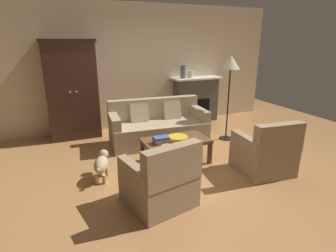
% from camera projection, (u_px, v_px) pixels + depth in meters
% --- Properties ---
extents(ground_plane, '(9.60, 9.60, 0.00)m').
position_uv_depth(ground_plane, '(178.00, 168.00, 4.45)').
color(ground_plane, '#B27A47').
extents(back_wall, '(7.20, 0.10, 2.80)m').
position_uv_depth(back_wall, '(133.00, 67.00, 6.27)').
color(back_wall, beige).
rests_on(back_wall, ground).
extents(fireplace, '(1.26, 0.48, 1.12)m').
position_uv_depth(fireplace, '(196.00, 99.00, 6.87)').
color(fireplace, '#4C4947').
rests_on(fireplace, ground).
extents(armoire, '(1.06, 0.57, 2.03)m').
position_uv_depth(armoire, '(72.00, 90.00, 5.58)').
color(armoire, '#382319').
rests_on(armoire, ground).
extents(couch, '(1.97, 0.98, 0.86)m').
position_uv_depth(couch, '(158.00, 127.00, 5.48)').
color(couch, tan).
rests_on(couch, ground).
extents(coffee_table, '(1.10, 0.60, 0.42)m').
position_uv_depth(coffee_table, '(176.00, 142.00, 4.54)').
color(coffee_table, brown).
rests_on(coffee_table, ground).
extents(fruit_bowl, '(0.33, 0.33, 0.06)m').
position_uv_depth(fruit_bowl, '(178.00, 138.00, 4.49)').
color(fruit_bowl, gold).
rests_on(fruit_bowl, coffee_table).
extents(book_stack, '(0.25, 0.19, 0.11)m').
position_uv_depth(book_stack, '(161.00, 140.00, 4.34)').
color(book_stack, '#B73833').
rests_on(book_stack, coffee_table).
extents(mantel_vase_slate, '(0.12, 0.12, 0.31)m').
position_uv_depth(mantel_vase_slate, '(183.00, 72.00, 6.50)').
color(mantel_vase_slate, '#565B66').
rests_on(mantel_vase_slate, fireplace).
extents(mantel_vase_cream, '(0.13, 0.13, 0.17)m').
position_uv_depth(mantel_vase_cream, '(190.00, 74.00, 6.59)').
color(mantel_vase_cream, beige).
rests_on(mantel_vase_cream, fireplace).
extents(armchair_near_left, '(0.91, 0.91, 0.88)m').
position_uv_depth(armchair_near_left, '(161.00, 182.00, 3.38)').
color(armchair_near_left, '#997F60').
rests_on(armchair_near_left, ground).
extents(armchair_near_right, '(0.84, 0.84, 0.88)m').
position_uv_depth(armchair_near_right, '(265.00, 154.00, 4.21)').
color(armchair_near_right, '#997F60').
rests_on(armchair_near_right, ground).
extents(floor_lamp, '(0.36, 0.36, 1.72)m').
position_uv_depth(floor_lamp, '(231.00, 67.00, 5.29)').
color(floor_lamp, black).
rests_on(floor_lamp, ground).
extents(dog, '(0.32, 0.55, 0.39)m').
position_uv_depth(dog, '(101.00, 164.00, 4.03)').
color(dog, tan).
rests_on(dog, ground).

